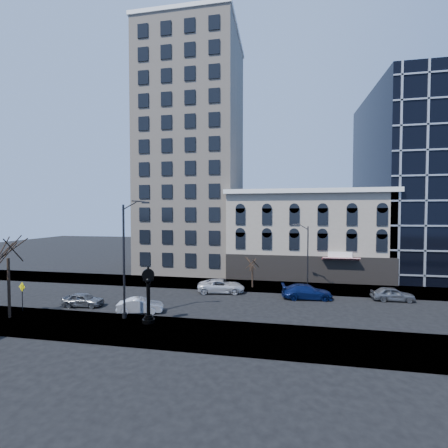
% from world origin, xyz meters
% --- Properties ---
extents(ground, '(160.00, 160.00, 0.00)m').
position_xyz_m(ground, '(0.00, 0.00, 0.00)').
color(ground, black).
rests_on(ground, ground).
extents(sidewalk_far, '(160.00, 6.00, 0.12)m').
position_xyz_m(sidewalk_far, '(0.00, 8.00, 0.06)').
color(sidewalk_far, gray).
rests_on(sidewalk_far, ground).
extents(sidewalk_near, '(160.00, 6.00, 0.12)m').
position_xyz_m(sidewalk_near, '(0.00, -8.00, 0.06)').
color(sidewalk_near, gray).
rests_on(sidewalk_near, ground).
extents(cream_tower, '(15.90, 15.40, 42.50)m').
position_xyz_m(cream_tower, '(-6.11, 18.88, 19.32)').
color(cream_tower, '#BBAA97').
rests_on(cream_tower, ground).
extents(victorian_row, '(22.60, 11.19, 12.50)m').
position_xyz_m(victorian_row, '(12.00, 15.89, 6.00)').
color(victorian_row, gray).
rests_on(victorian_row, ground).
extents(glass_office, '(20.00, 20.15, 28.00)m').
position_xyz_m(glass_office, '(32.00, 20.91, 14.00)').
color(glass_office, black).
rests_on(glass_office, ground).
extents(street_clock, '(1.06, 1.06, 4.67)m').
position_xyz_m(street_clock, '(-2.46, -6.63, 2.23)').
color(street_clock, black).
rests_on(street_clock, sidewalk_near).
extents(street_lamp_near, '(2.66, 0.92, 10.42)m').
position_xyz_m(street_lamp_near, '(-4.23, -5.82, 7.99)').
color(street_lamp_near, black).
rests_on(street_lamp_near, sidewalk_near).
extents(street_lamp_far, '(2.04, 0.75, 8.03)m').
position_xyz_m(street_lamp_far, '(10.98, 6.44, 6.18)').
color(street_lamp_far, black).
rests_on(street_lamp_far, sidewalk_far).
extents(bare_tree_near, '(4.88, 4.88, 8.38)m').
position_xyz_m(bare_tree_near, '(-14.90, -7.71, 6.46)').
color(bare_tree_near, '#2F2217').
rests_on(bare_tree_near, sidewalk_near).
extents(bare_tree_far, '(2.53, 2.53, 4.34)m').
position_xyz_m(bare_tree_far, '(5.02, 6.98, 3.39)').
color(bare_tree_far, '#2F2217').
rests_on(bare_tree_far, sidewalk_far).
extents(warning_sign, '(0.86, 0.27, 2.70)m').
position_xyz_m(warning_sign, '(-15.25, -6.00, 1.98)').
color(warning_sign, black).
rests_on(warning_sign, sidewalk_near).
extents(car_near_a, '(4.05, 1.96, 1.33)m').
position_xyz_m(car_near_a, '(-10.83, -3.37, 0.67)').
color(car_near_a, '#595B60').
rests_on(car_near_a, ground).
extents(car_near_b, '(4.34, 2.46, 1.35)m').
position_xyz_m(car_near_b, '(-4.40, -4.13, 0.68)').
color(car_near_b, silver).
rests_on(car_near_b, ground).
extents(car_far_a, '(5.72, 3.23, 1.51)m').
position_xyz_m(car_far_a, '(1.64, 4.22, 0.75)').
color(car_far_a, silver).
rests_on(car_far_a, ground).
extents(car_far_b, '(5.54, 2.70, 1.55)m').
position_xyz_m(car_far_b, '(11.21, 3.35, 0.78)').
color(car_far_b, '#0C194C').
rests_on(car_far_b, ground).
extents(car_far_c, '(4.26, 1.85, 1.43)m').
position_xyz_m(car_far_c, '(20.03, 4.23, 0.71)').
color(car_far_c, '#595B60').
rests_on(car_far_c, ground).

